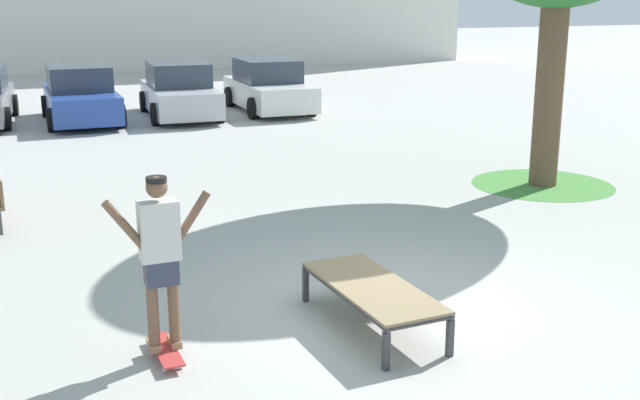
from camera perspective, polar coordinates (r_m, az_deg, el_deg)
ground_plane at (r=8.84m, az=5.66°, el=-7.75°), size 120.00×120.00×0.00m
skate_box at (r=8.18m, az=3.82°, el=-6.50°), size 0.88×1.94×0.46m
skateboard at (r=7.77m, az=-11.15°, el=-10.66°), size 0.23×0.81×0.09m
skater at (r=7.40m, az=-11.54°, el=-3.69°), size 1.00×0.29×1.69m
grass_patch_near_right at (r=14.82m, az=15.84°, el=1.10°), size 2.54×2.54×0.01m
car_blue at (r=22.12m, az=-17.00°, el=7.23°), size 1.94×4.21×1.50m
car_silver at (r=22.42m, az=-10.17°, el=7.73°), size 2.06×4.27×1.50m
car_white at (r=23.22m, az=-3.77°, el=8.17°), size 1.95×4.22×1.50m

